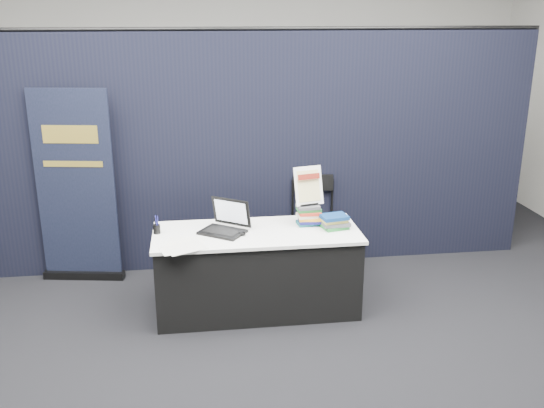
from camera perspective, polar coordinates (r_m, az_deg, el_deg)
The scene contains 15 objects.
floor at distance 5.12m, azimuth -0.70°, elevation -12.64°, with size 8.00×8.00×0.00m, color black.
wall_back at distance 8.44m, azimuth -4.17°, elevation 12.09°, with size 8.00×0.02×3.50m, color #B6B4AB.
drape_partition at distance 6.16m, azimuth -2.58°, elevation 4.75°, with size 6.00×0.08×2.40m, color black.
display_table at distance 5.43m, azimuth -1.43°, elevation -6.28°, with size 1.80×0.75×0.75m.
laptop at distance 5.29m, azimuth -4.75°, elevation -1.92°, with size 0.45×0.47×0.28m.
mouse at distance 5.21m, azimuth -2.92°, elevation -2.74°, with size 0.06×0.10×0.03m, color black.
brochure_left at distance 4.96m, azimuth -8.94°, elevation -4.27°, with size 0.26×0.18×0.00m, color white.
brochure_mid at distance 5.11m, azimuth -8.10°, elevation -3.51°, with size 0.30×0.21×0.00m, color white.
brochure_right at distance 4.98m, azimuth -8.18°, elevation -4.11°, with size 0.32×0.23×0.00m, color silver.
pen_cup at distance 5.32m, azimuth -10.79°, elevation -2.33°, with size 0.06×0.06×0.08m, color black.
book_stack_tall at distance 5.43m, azimuth 3.47°, elevation -1.05°, with size 0.19×0.15×0.18m.
book_stack_short at distance 5.37m, azimuth 5.90°, elevation -1.66°, with size 0.24×0.19×0.12m.
info_sign at distance 5.38m, azimuth 3.46°, elevation 1.68°, with size 0.28×0.16×0.35m.
pullup_banner at distance 6.18m, azimuth -17.89°, elevation 0.53°, with size 0.81×0.24×1.91m.
stacking_chair at distance 6.22m, azimuth 4.11°, elevation -1.48°, with size 0.48×0.48×0.97m.
Camera 1 is at (-0.53, -4.38, 2.61)m, focal length 40.00 mm.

